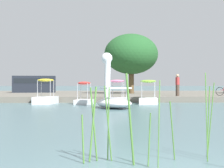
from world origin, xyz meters
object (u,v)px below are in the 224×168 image
at_px(pedal_boat_lime, 148,97).
at_px(pedal_boat_yellow, 46,97).
at_px(person_on_path, 177,84).
at_px(parked_van, 34,84).
at_px(tree_broadleaf_left, 131,54).
at_px(swan_boat, 113,96).
at_px(pedal_boat_pink, 117,98).
at_px(pedal_boat_red, 84,97).

height_order(pedal_boat_lime, pedal_boat_yellow, pedal_boat_yellow).
xyz_separation_m(person_on_path, parked_van, (-13.21, 12.26, 0.06)).
xyz_separation_m(tree_broadleaf_left, parked_van, (-10.29, 4.56, -2.88)).
distance_m(swan_boat, pedal_boat_yellow, 6.42).
relative_size(swan_boat, pedal_boat_pink, 1.56).
relative_size(tree_broadleaf_left, person_on_path, 4.41).
distance_m(pedal_boat_pink, pedal_boat_red, 2.29).
bearing_deg(pedal_boat_red, tree_broadleaf_left, 69.51).
relative_size(swan_boat, tree_broadleaf_left, 0.45).
relative_size(person_on_path, parked_van, 0.36).
relative_size(pedal_boat_pink, parked_van, 0.45).
distance_m(pedal_boat_yellow, person_on_path, 10.29).
relative_size(pedal_boat_lime, person_on_path, 1.46).
bearing_deg(pedal_boat_red, person_on_path, 26.62).
relative_size(pedal_boat_pink, pedal_boat_red, 1.14).
xyz_separation_m(pedal_boat_pink, person_on_path, (4.88, 3.20, 0.92)).
bearing_deg(parked_van, pedal_boat_pink, -61.67).
bearing_deg(parked_van, pedal_boat_yellow, -77.39).
bearing_deg(pedal_boat_red, swan_boat, -66.23).
height_order(pedal_boat_lime, tree_broadleaf_left, tree_broadleaf_left).
relative_size(pedal_boat_lime, pedal_boat_pink, 1.14).
xyz_separation_m(swan_boat, parked_van, (-7.86, 19.87, 0.76)).
bearing_deg(pedal_boat_lime, tree_broadleaf_left, 91.10).
distance_m(pedal_boat_lime, tree_broadleaf_left, 11.48).
height_order(pedal_boat_red, parked_van, parked_van).
xyz_separation_m(pedal_boat_lime, pedal_boat_red, (-4.42, -0.45, -0.03)).
relative_size(pedal_boat_red, tree_broadleaf_left, 0.25).
bearing_deg(pedal_boat_red, parked_van, 111.00).
bearing_deg(swan_boat, person_on_path, 54.86).
relative_size(pedal_boat_pink, tree_broadleaf_left, 0.29).
height_order(swan_boat, parked_van, swan_boat).
bearing_deg(tree_broadleaf_left, pedal_boat_red, -110.49).
bearing_deg(person_on_path, swan_boat, -125.14).
xyz_separation_m(pedal_boat_red, person_on_path, (7.14, 3.58, 0.89)).
bearing_deg(person_on_path, tree_broadleaf_left, 110.79).
bearing_deg(swan_boat, pedal_boat_lime, 59.47).
bearing_deg(pedal_boat_red, pedal_boat_pink, 9.36).
distance_m(swan_boat, pedal_boat_lime, 5.21).
bearing_deg(tree_broadleaf_left, swan_boat, -99.04).
distance_m(swan_boat, tree_broadleaf_left, 15.93).
bearing_deg(person_on_path, pedal_boat_lime, -130.94).
distance_m(swan_boat, pedal_boat_pink, 4.44).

